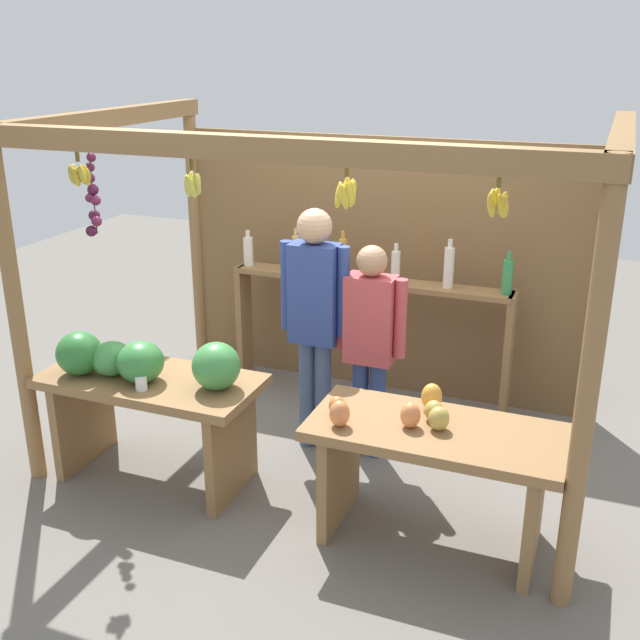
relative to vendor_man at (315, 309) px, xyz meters
The scene contains 7 objects.
ground_plane 1.03m from the vendor_man, 24.54° to the left, with size 12.00×12.00×0.00m, color slate.
market_stall 0.62m from the vendor_man, 79.80° to the left, with size 3.42×2.26×2.25m.
fruit_counter_left 1.18m from the vendor_man, 136.01° to the right, with size 1.39×0.64×1.01m.
fruit_counter_right 1.34m from the vendor_man, 37.30° to the right, with size 1.39×0.64×0.87m.
bottle_shelf_unit 0.89m from the vendor_man, 82.70° to the left, with size 2.20×0.22×1.36m.
vendor_man is the anchor object (origin of this frame).
vendor_woman 0.41m from the vendor_man, ahead, with size 0.48×0.20×1.48m.
Camera 1 is at (1.66, -4.43, 2.66)m, focal length 42.56 mm.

